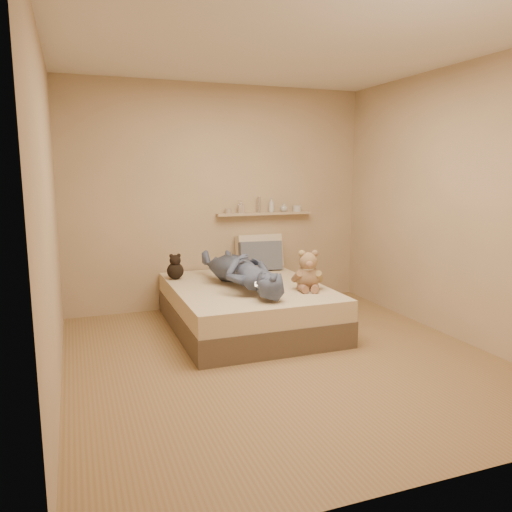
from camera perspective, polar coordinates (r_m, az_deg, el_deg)
name	(u,v)px	position (r m, az deg, el deg)	size (l,w,h in m)	color
room	(283,209)	(4.16, 3.12, 5.38)	(3.80, 3.80, 3.80)	olive
bed	(247,306)	(5.20, -1.07, -5.78)	(1.50, 1.90, 0.45)	brown
game_console	(263,284)	(4.58, 0.79, -3.26)	(0.16, 0.11, 0.05)	#ACAFB3
teddy_bear	(308,273)	(4.93, 5.95, -2.00)	(0.32, 0.33, 0.40)	#957352
dark_plush	(175,268)	(5.47, -9.21, -1.38)	(0.18, 0.18, 0.28)	black
pillow_cream	(259,252)	(6.02, 0.37, 0.52)	(0.55, 0.16, 0.40)	beige
pillow_grey	(260,256)	(5.89, 0.52, 0.00)	(0.50, 0.14, 0.34)	#555A67
person	(242,270)	(5.01, -1.67, -1.63)	(0.54, 1.48, 0.35)	#4A5175
wall_shelf	(265,214)	(6.08, 0.98, 4.87)	(1.20, 0.12, 0.03)	tan
shelf_bottles	(269,207)	(6.09, 1.53, 5.62)	(0.98, 0.11, 0.19)	#B9AD9F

